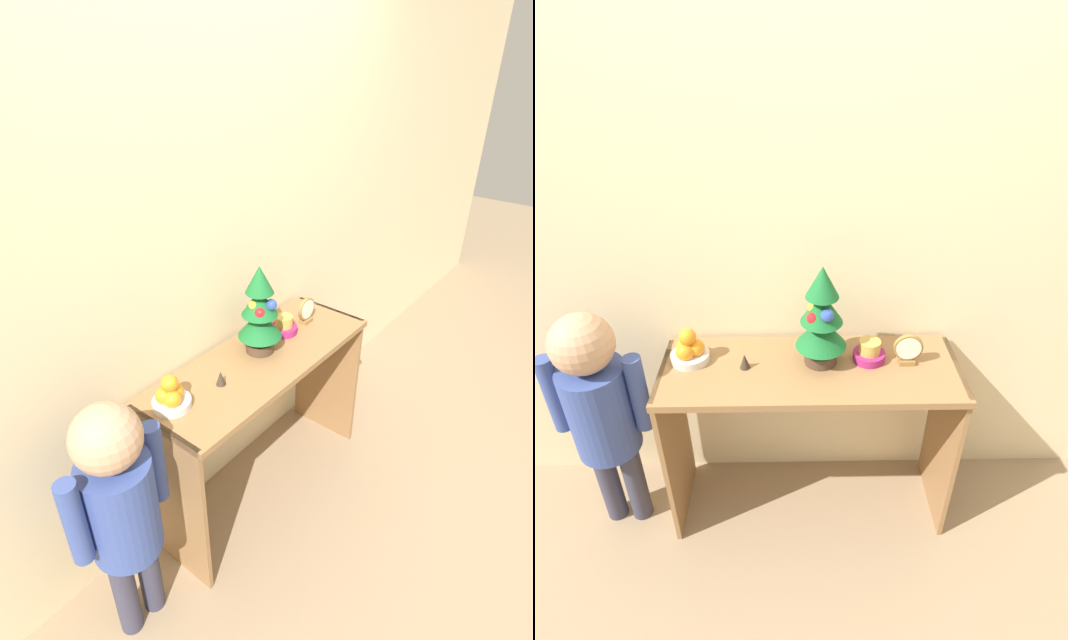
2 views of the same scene
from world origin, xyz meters
TOP-DOWN VIEW (x-y plane):
  - ground_plane at (0.00, 0.00)m, footprint 12.00×12.00m
  - back_wall at (0.00, 0.48)m, footprint 7.00×0.05m
  - console_table at (0.00, 0.22)m, footprint 1.19×0.43m
  - mini_tree at (0.04, 0.26)m, footprint 0.20×0.20m
  - fruit_bowl at (-0.48, 0.27)m, footprint 0.15×0.15m
  - singing_bowl at (0.24, 0.27)m, footprint 0.13×0.13m
  - desk_clock at (0.38, 0.24)m, footprint 0.12×0.04m
  - figurine at (-0.26, 0.22)m, footprint 0.04×0.04m
  - child_figure at (-0.84, 0.16)m, footprint 0.40×0.26m

SIDE VIEW (x-z plane):
  - ground_plane at x=0.00m, z-range 0.00..0.00m
  - console_table at x=0.00m, z-range 0.21..1.03m
  - child_figure at x=-0.84m, z-range 0.13..1.23m
  - figurine at x=-0.26m, z-range 0.81..0.88m
  - singing_bowl at x=0.24m, z-range 0.80..0.89m
  - fruit_bowl at x=-0.48m, z-range 0.79..0.94m
  - desk_clock at x=0.38m, z-range 0.81..0.95m
  - mini_tree at x=0.04m, z-range 0.81..1.23m
  - back_wall at x=0.00m, z-range 0.00..2.50m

